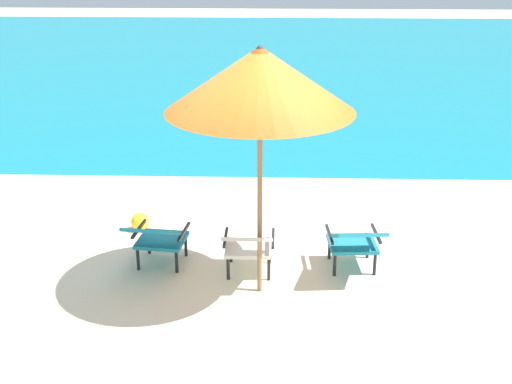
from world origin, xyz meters
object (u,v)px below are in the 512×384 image
at_px(lounge_chair_left, 157,236).
at_px(beach_umbrella_center, 260,80).
at_px(lounge_chair_right, 355,240).
at_px(beach_ball, 140,222).
at_px(lounge_chair_center, 249,244).

distance_m(lounge_chair_left, beach_umbrella_center, 2.21).
bearing_deg(lounge_chair_left, lounge_chair_right, -0.62).
bearing_deg(beach_umbrella_center, lounge_chair_left, 158.80).
relative_size(lounge_chair_right, beach_umbrella_center, 0.36).
xyz_separation_m(lounge_chair_left, beach_ball, (-0.40, 1.06, -0.29)).
relative_size(lounge_chair_center, lounge_chair_right, 0.96).
distance_m(lounge_chair_left, beach_ball, 1.17).
distance_m(lounge_chair_right, beach_ball, 2.80).
distance_m(lounge_chair_right, beach_umbrella_center, 2.15).
xyz_separation_m(lounge_chair_left, lounge_chair_right, (2.16, -0.02, 0.00)).
relative_size(lounge_chair_right, beach_ball, 4.05).
relative_size(lounge_chair_left, lounge_chair_right, 1.02).
height_order(lounge_chair_center, beach_umbrella_center, beach_umbrella_center).
relative_size(lounge_chair_left, beach_ball, 4.13).
relative_size(lounge_chair_left, beach_umbrella_center, 0.36).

